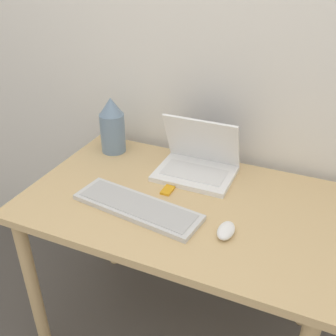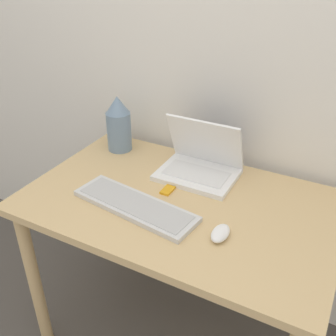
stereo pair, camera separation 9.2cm
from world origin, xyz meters
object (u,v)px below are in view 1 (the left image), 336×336
at_px(laptop, 197,162).
at_px(keyboard, 137,207).
at_px(mp3_player, 168,190).
at_px(mouse, 226,231).
at_px(vase, 112,126).

xyz_separation_m(laptop, keyboard, (-0.11, -0.31, -0.04)).
xyz_separation_m(laptop, mp3_player, (-0.05, -0.17, -0.05)).
height_order(laptop, mouse, laptop).
xyz_separation_m(vase, mp3_player, (0.35, -0.20, -0.12)).
height_order(laptop, mp3_player, laptop).
bearing_deg(keyboard, mouse, -1.35).
xyz_separation_m(mouse, vase, (-0.62, 0.36, 0.10)).
height_order(keyboard, mp3_player, keyboard).
xyz_separation_m(mouse, mp3_player, (-0.27, 0.15, -0.01)).
bearing_deg(vase, mp3_player, -30.33).
bearing_deg(mp3_player, laptop, 72.27).
xyz_separation_m(keyboard, mp3_player, (0.05, 0.15, -0.01)).
bearing_deg(mouse, keyboard, 178.65).
relative_size(keyboard, vase, 1.95).
relative_size(keyboard, mouse, 5.10).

